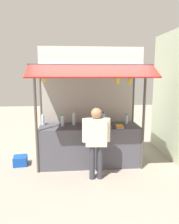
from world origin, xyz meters
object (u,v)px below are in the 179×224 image
at_px(magazine_stack_mid_left, 106,127).
at_px(banana_bunch_inner_right, 129,81).
at_px(water_bottle_mid_right, 98,118).
at_px(magazine_stack_rear_center, 90,125).
at_px(banana_bunch_leftmost, 118,80).
at_px(water_bottle_far_left, 103,118).
at_px(magazine_stack_front_left, 119,127).
at_px(vendor_person, 96,137).
at_px(banana_bunch_rightmost, 44,79).
at_px(plastic_crate, 20,161).
at_px(water_bottle_right, 62,121).
at_px(water_bottle_center, 43,120).
at_px(water_bottle_back_right, 74,119).
at_px(water_bottle_far_right, 126,119).

bearing_deg(magazine_stack_mid_left, banana_bunch_inner_right, -26.81).
distance_m(water_bottle_mid_right, magazine_stack_rear_center, 0.42).
distance_m(magazine_stack_mid_left, banana_bunch_leftmost, 1.14).
distance_m(water_bottle_far_left, banana_bunch_leftmost, 1.20).
height_order(magazine_stack_front_left, banana_bunch_inner_right, banana_bunch_inner_right).
relative_size(water_bottle_mid_right, banana_bunch_leftmost, 1.03).
bearing_deg(vendor_person, magazine_stack_front_left, -132.80).
height_order(water_bottle_mid_right, banana_bunch_rightmost, banana_bunch_rightmost).
bearing_deg(plastic_crate, banana_bunch_leftmost, -13.39).
height_order(water_bottle_far_left, magazine_stack_front_left, water_bottle_far_left).
height_order(water_bottle_right, magazine_stack_mid_left, water_bottle_right).
distance_m(magazine_stack_mid_left, banana_bunch_inner_right, 1.21).
bearing_deg(vendor_person, magazine_stack_rear_center, -79.70).
bearing_deg(magazine_stack_front_left, banana_bunch_leftmost, -115.08).
relative_size(water_bottle_center, magazine_stack_front_left, 1.01).
height_order(banana_bunch_leftmost, banana_bunch_rightmost, same).
xyz_separation_m(water_bottle_right, magazine_stack_rear_center, (0.67, -0.14, -0.09)).
bearing_deg(banana_bunch_rightmost, water_bottle_right, 57.49).
distance_m(water_bottle_back_right, water_bottle_mid_right, 0.62).
height_order(water_bottle_far_right, plastic_crate, water_bottle_far_right).
distance_m(water_bottle_mid_right, water_bottle_right, 0.92).
distance_m(banana_bunch_rightmost, plastic_crate, 2.22).
bearing_deg(banana_bunch_rightmost, water_bottle_mid_right, 30.65).
height_order(water_bottle_center, water_bottle_right, water_bottle_right).
bearing_deg(water_bottle_far_left, plastic_crate, -176.73).
xyz_separation_m(banana_bunch_rightmost, plastic_crate, (-0.73, 0.54, -2.03)).
relative_size(magazine_stack_mid_left, plastic_crate, 0.83).
bearing_deg(magazine_stack_mid_left, magazine_stack_rear_center, 155.12).
height_order(water_bottle_mid_right, magazine_stack_rear_center, water_bottle_mid_right).
height_order(water_bottle_back_right, magazine_stack_front_left, water_bottle_back_right).
xyz_separation_m(water_bottle_mid_right, plastic_crate, (-1.97, -0.19, -1.01)).
height_order(water_bottle_mid_right, vendor_person, vendor_person).
height_order(magazine_stack_rear_center, vendor_person, vendor_person).
xyz_separation_m(magazine_stack_mid_left, banana_bunch_rightmost, (-1.37, -0.24, 1.12)).
xyz_separation_m(water_bottle_far_left, banana_bunch_leftmost, (0.21, -0.67, 0.98)).
height_order(banana_bunch_inner_right, banana_bunch_rightmost, same).
distance_m(magazine_stack_rear_center, banana_bunch_inner_right, 1.41).
bearing_deg(banana_bunch_rightmost, plastic_crate, 143.14).
height_order(water_bottle_back_right, water_bottle_far_right, water_bottle_back_right).
height_order(magazine_stack_front_left, banana_bunch_rightmost, banana_bunch_rightmost).
bearing_deg(banana_bunch_rightmost, banana_bunch_leftmost, -0.12).
relative_size(water_bottle_right, water_bottle_far_left, 0.92).
relative_size(vendor_person, plastic_crate, 4.79).
relative_size(water_bottle_far_left, magazine_stack_rear_center, 1.06).
bearing_deg(water_bottle_center, magazine_stack_front_left, -13.87).
bearing_deg(water_bottle_mid_right, magazine_stack_front_left, -46.78).
bearing_deg(plastic_crate, magazine_stack_rear_center, -4.77).
relative_size(water_bottle_mid_right, water_bottle_far_left, 0.95).
bearing_deg(magazine_stack_mid_left, magazine_stack_front_left, 2.51).
relative_size(water_bottle_far_right, magazine_stack_mid_left, 0.94).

